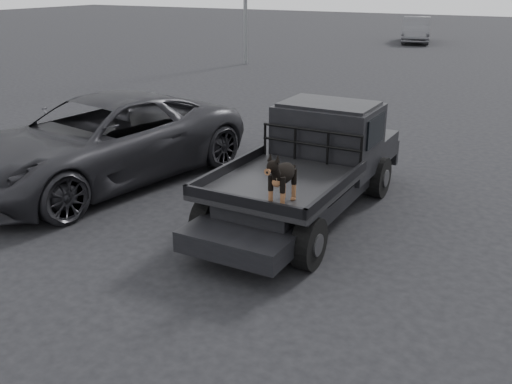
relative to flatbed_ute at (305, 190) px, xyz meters
The scene contains 7 objects.
ground 2.25m from the flatbed_ute, 93.56° to the right, with size 120.00×120.00×0.00m, color black.
flatbed_ute is the anchor object (origin of this frame).
ute_cab 1.31m from the flatbed_ute, 90.00° to the left, with size 1.72×1.30×0.88m, color black, non-canonical shape.
headache_rack 0.76m from the flatbed_ute, 90.00° to the left, with size 1.80×0.08×0.55m, color black, non-canonical shape.
dog 1.97m from the flatbed_ute, 76.43° to the right, with size 0.32×0.60×0.74m, color black, non-canonical shape.
parked_suv 4.30m from the flatbed_ute, behind, with size 2.80×6.06×1.68m, color #29292D.
distant_car_a 29.15m from the flatbed_ute, 100.48° to the left, with size 1.62×4.64×1.53m, color #545459.
Camera 1 is at (3.78, -6.16, 3.87)m, focal length 40.00 mm.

